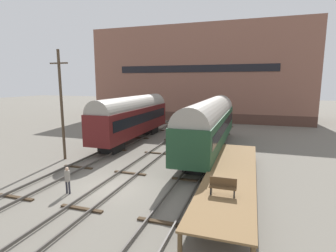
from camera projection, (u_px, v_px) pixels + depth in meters
ground_plane at (110, 189)px, 17.19m from camera, size 200.00×200.00×0.00m
track_left at (52, 179)px, 18.58m from camera, size 2.60×60.00×0.26m
track_middle at (110, 187)px, 17.17m from camera, size 2.60×60.00×0.26m
track_right at (178, 196)px, 15.75m from camera, size 2.60×60.00×0.26m
train_car_green at (210, 122)px, 25.96m from camera, size 3.10×18.40×5.26m
train_car_maroon at (133, 116)px, 30.74m from camera, size 2.86×15.59×5.31m
station_platform at (231, 173)px, 17.19m from camera, size 3.10×15.56×1.09m
bench at (223, 186)px, 13.61m from camera, size 1.40×0.40×0.91m
person_worker at (67, 178)px, 16.27m from camera, size 0.32×0.32×1.72m
utility_pole at (61, 104)px, 23.03m from camera, size 1.80×0.24×9.68m
warehouse_building at (201, 75)px, 51.22m from camera, size 38.98×13.86×16.72m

